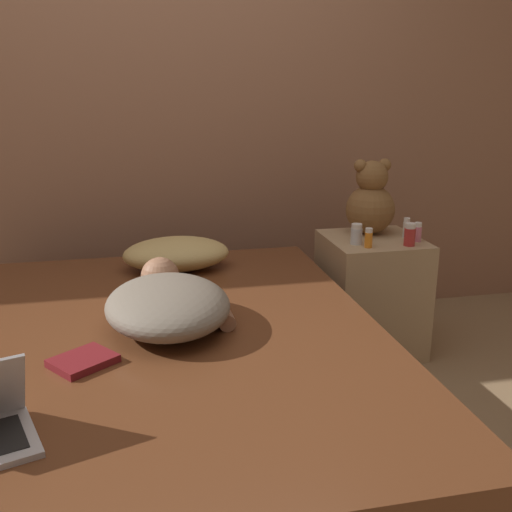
% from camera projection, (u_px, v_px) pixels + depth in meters
% --- Properties ---
extents(ground_plane, '(12.00, 12.00, 0.00)m').
position_uv_depth(ground_plane, '(173.00, 451.00, 2.18)').
color(ground_plane, '#937551').
extents(wall_back, '(8.00, 0.06, 2.60)m').
position_uv_depth(wall_back, '(142.00, 80.00, 3.01)').
color(wall_back, '#996B51').
rests_on(wall_back, ground_plane).
extents(bed, '(1.51, 1.98, 0.47)m').
position_uv_depth(bed, '(171.00, 394.00, 2.12)').
color(bed, brown).
rests_on(bed, ground_plane).
extents(nightstand, '(0.45, 0.46, 0.57)m').
position_uv_depth(nightstand, '(371.00, 294.00, 2.95)').
color(nightstand, tan).
rests_on(nightstand, ground_plane).
extents(pillow, '(0.48, 0.34, 0.14)m').
position_uv_depth(pillow, '(176.00, 254.00, 2.72)').
color(pillow, tan).
rests_on(pillow, bed).
extents(person_lying, '(0.44, 0.69, 0.16)m').
position_uv_depth(person_lying, '(168.00, 302.00, 2.11)').
color(person_lying, gray).
rests_on(person_lying, bed).
extents(teddy_bear, '(0.24, 0.24, 0.37)m').
position_uv_depth(teddy_bear, '(371.00, 201.00, 2.92)').
color(teddy_bear, brown).
rests_on(teddy_bear, nightstand).
extents(bottle_red, '(0.05, 0.05, 0.11)m').
position_uv_depth(bottle_red, '(410.00, 235.00, 2.73)').
color(bottle_red, '#B72D2D').
rests_on(bottle_red, nightstand).
extents(bottle_orange, '(0.04, 0.04, 0.09)m').
position_uv_depth(bottle_orange, '(369.00, 238.00, 2.70)').
color(bottle_orange, orange).
rests_on(bottle_orange, nightstand).
extents(bottle_clear, '(0.05, 0.05, 0.10)m').
position_uv_depth(bottle_clear, '(356.00, 234.00, 2.76)').
color(bottle_clear, silver).
rests_on(bottle_clear, nightstand).
extents(bottle_white, '(0.03, 0.03, 0.10)m').
position_uv_depth(bottle_white, '(406.00, 228.00, 2.87)').
color(bottle_white, white).
rests_on(bottle_white, nightstand).
extents(bottle_pink, '(0.04, 0.04, 0.09)m').
position_uv_depth(bottle_pink, '(418.00, 232.00, 2.81)').
color(bottle_pink, pink).
rests_on(bottle_pink, nightstand).
extents(book, '(0.23, 0.22, 0.02)m').
position_uv_depth(book, '(83.00, 361.00, 1.82)').
color(book, maroon).
rests_on(book, bed).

